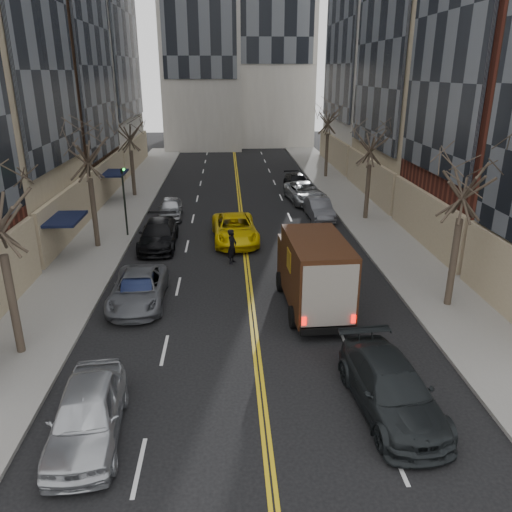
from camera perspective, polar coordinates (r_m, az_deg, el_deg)
The scene contains 20 objects.
sidewalk_left at distance 37.94m, azimuth -15.47°, elevation 4.53°, with size 4.00×66.00×0.15m, color slate.
sidewalk_right at distance 38.40m, azimuth 11.89°, elevation 5.02°, with size 4.00×66.00×0.15m, color slate.
tree_lf_mid at distance 29.97m, azimuth -18.94°, elevation 12.86°, with size 3.20×3.20×8.91m.
tree_lf_far at distance 42.64m, azimuth -14.36°, elevation 14.49°, with size 3.20×3.20×8.12m.
tree_rt_near at distance 22.30m, azimuth 23.06°, elevation 9.71°, with size 3.20×3.20×8.71m.
tree_rt_mid at distance 35.33m, azimuth 13.13°, elevation 13.71°, with size 3.20×3.20×8.32m.
tree_rt_far at distance 49.81m, azimuth 8.33°, elevation 16.49°, with size 3.20×3.20×9.11m.
traffic_signal at distance 32.20m, azimuth -14.86°, elevation 6.88°, with size 0.29×0.26×4.70m.
ups_truck at distance 21.91m, azimuth 6.59°, elevation -1.90°, with size 2.76×6.32×3.41m.
observer_sedan at distance 16.47m, azimuth 15.19°, elevation -14.38°, with size 2.64×5.55×1.56m.
taxi at distance 30.94m, azimuth -2.44°, elevation 3.12°, with size 2.64×5.72×1.59m, color yellow.
pedestrian at distance 27.30m, azimuth -2.75°, elevation 1.10°, with size 0.71×0.46×1.93m, color black.
parked_lf_a at distance 15.66m, azimuth -18.72°, elevation -16.70°, with size 1.93×4.79×1.63m, color #B6BABF.
parked_lf_b at distance 23.16m, azimuth -13.33°, elevation -3.96°, with size 1.37×3.93×1.29m, color black.
parked_lf_c at distance 23.25m, azimuth -13.29°, elevation -3.69°, with size 2.35×5.09×1.42m, color #55575D.
parked_lf_d at distance 30.54m, azimuth -11.08°, elevation 2.46°, with size 2.15×5.28×1.53m, color black.
parked_lf_e at distance 36.59m, azimuth -9.74°, elevation 5.43°, with size 1.66×4.14×1.41m, color #9EA0A6.
parked_rt_a at distance 36.11m, azimuth 7.22°, elevation 5.39°, with size 1.52×4.37×1.44m, color #494B50.
parked_rt_b at distance 40.67m, azimuth 5.61°, elevation 7.24°, with size 2.59×5.61×1.56m, color #A2A6AA.
parked_rt_c at distance 45.25m, azimuth 4.73°, elevation 8.46°, with size 1.84×4.52×1.31m, color black.
Camera 1 is at (-0.98, -8.73, 9.99)m, focal length 35.00 mm.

